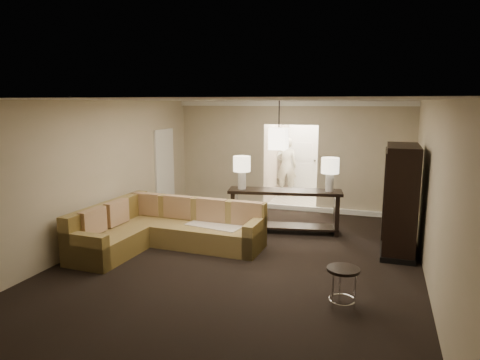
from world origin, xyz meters
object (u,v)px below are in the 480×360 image
(drink_table, at_px, (343,279))
(person, at_px, (286,164))
(sectional_sofa, at_px, (164,229))
(coffee_table, at_px, (222,231))
(armoire, at_px, (399,202))
(console_table, at_px, (285,207))

(drink_table, bearing_deg, person, 108.77)
(sectional_sofa, distance_m, person, 5.48)
(coffee_table, distance_m, armoire, 3.41)
(coffee_table, xyz_separation_m, console_table, (1.02, 1.07, 0.33))
(sectional_sofa, relative_size, coffee_table, 2.42)
(coffee_table, relative_size, person, 0.65)
(coffee_table, bearing_deg, sectional_sofa, -146.26)
(drink_table, bearing_deg, coffee_table, 141.08)
(coffee_table, relative_size, drink_table, 2.26)
(coffee_table, xyz_separation_m, drink_table, (2.53, -2.04, 0.17))
(coffee_table, relative_size, console_table, 0.51)
(drink_table, relative_size, person, 0.29)
(drink_table, bearing_deg, armoire, 73.51)
(console_table, height_order, person, person)
(coffee_table, height_order, person, person)
(armoire, relative_size, drink_table, 3.61)
(person, bearing_deg, sectional_sofa, 57.68)
(sectional_sofa, xyz_separation_m, drink_table, (3.50, -1.40, 0.04))
(drink_table, bearing_deg, sectional_sofa, 158.21)
(sectional_sofa, bearing_deg, person, 78.92)
(console_table, bearing_deg, drink_table, -74.60)
(armoire, bearing_deg, drink_table, -106.49)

